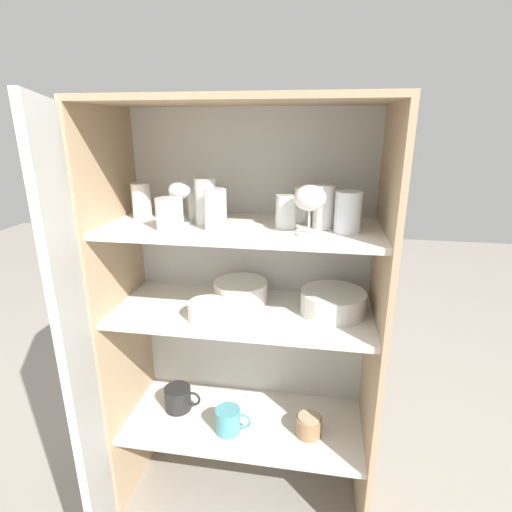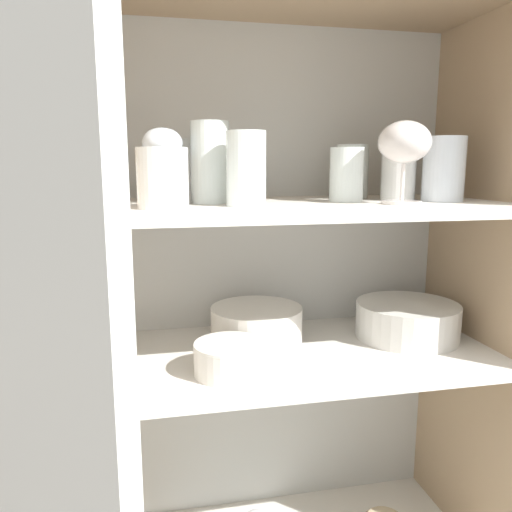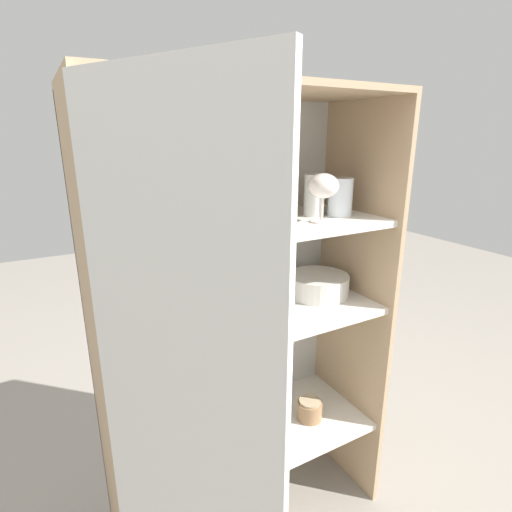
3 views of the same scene
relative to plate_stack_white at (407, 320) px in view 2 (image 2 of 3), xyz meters
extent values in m
cube|color=silver|center=(-0.29, 0.16, -0.10)|extent=(0.88, 0.02, 1.40)
cube|color=tan|center=(-0.72, -0.02, -0.10)|extent=(0.02, 0.39, 1.40)
cube|color=tan|center=(0.14, -0.02, -0.10)|extent=(0.02, 0.39, 1.40)
cube|color=silver|center=(-0.29, -0.02, -0.05)|extent=(0.84, 0.35, 0.02)
cube|color=silver|center=(-0.29, -0.02, 0.24)|extent=(0.84, 0.35, 0.02)
cylinder|color=white|center=(-0.11, 0.06, 0.30)|extent=(0.06, 0.06, 0.11)
cylinder|color=white|center=(0.02, -0.06, 0.31)|extent=(0.08, 0.08, 0.12)
cylinder|color=white|center=(-0.45, 0.05, 0.30)|extent=(0.08, 0.08, 0.11)
cylinder|color=white|center=(-0.40, -0.02, 0.32)|extent=(0.07, 0.07, 0.14)
cylinder|color=white|center=(-0.35, -0.09, 0.31)|extent=(0.07, 0.07, 0.12)
cylinder|color=white|center=(-0.49, -0.11, 0.29)|extent=(0.08, 0.08, 0.09)
cylinder|color=white|center=(-0.04, -0.02, 0.31)|extent=(0.06, 0.06, 0.13)
cylinder|color=silver|center=(-0.63, 0.02, 0.31)|extent=(0.06, 0.06, 0.11)
cylinder|color=white|center=(-0.16, -0.03, 0.30)|extent=(0.06, 0.06, 0.10)
cylinder|color=silver|center=(-0.08, -0.11, 0.25)|extent=(0.07, 0.07, 0.01)
cylinder|color=silver|center=(-0.08, -0.11, 0.29)|extent=(0.01, 0.01, 0.06)
ellipsoid|color=silver|center=(-0.08, -0.11, 0.35)|extent=(0.09, 0.09, 0.07)
cylinder|color=white|center=(-0.49, -0.03, 0.25)|extent=(0.07, 0.07, 0.01)
cylinder|color=white|center=(-0.49, -0.03, 0.29)|extent=(0.01, 0.01, 0.07)
ellipsoid|color=white|center=(-0.49, -0.03, 0.35)|extent=(0.07, 0.07, 0.05)
cylinder|color=silver|center=(0.00, 0.00, -0.03)|extent=(0.21, 0.21, 0.01)
cylinder|color=silver|center=(0.00, 0.00, -0.02)|extent=(0.21, 0.21, 0.01)
cylinder|color=silver|center=(0.00, 0.00, -0.01)|extent=(0.21, 0.21, 0.01)
cylinder|color=silver|center=(0.00, 0.00, 0.00)|extent=(0.21, 0.21, 0.01)
cylinder|color=silver|center=(0.00, 0.00, 0.00)|extent=(0.21, 0.21, 0.01)
cylinder|color=silver|center=(0.00, 0.00, 0.01)|extent=(0.21, 0.21, 0.01)
cylinder|color=silver|center=(0.00, 0.00, 0.02)|extent=(0.21, 0.21, 0.01)
cylinder|color=silver|center=(0.00, 0.00, 0.03)|extent=(0.21, 0.21, 0.01)
cylinder|color=silver|center=(-0.31, 0.03, 0.00)|extent=(0.18, 0.18, 0.07)
torus|color=silver|center=(-0.31, 0.03, 0.03)|extent=(0.18, 0.18, 0.01)
cylinder|color=silver|center=(-0.39, -0.11, -0.01)|extent=(0.12, 0.12, 0.05)
torus|color=silver|center=(-0.39, -0.11, 0.01)|extent=(0.12, 0.12, 0.01)
camera|label=1|loc=(-0.05, -1.20, 0.54)|focal=28.00mm
camera|label=2|loc=(-0.51, -0.90, 0.31)|focal=35.00mm
camera|label=3|loc=(-0.81, -1.01, 0.49)|focal=28.00mm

